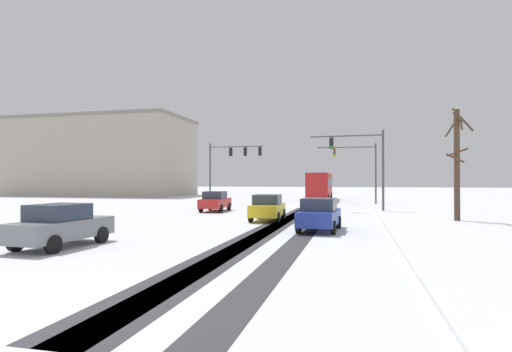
{
  "coord_description": "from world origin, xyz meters",
  "views": [
    {
      "loc": [
        6.56,
        -6.57,
        2.5
      ],
      "look_at": [
        0.0,
        20.37,
        2.8
      ],
      "focal_mm": 28.71,
      "sensor_mm": 36.0,
      "label": 1
    }
  ],
  "objects_px": {
    "car_yellow_cab_second": "(268,207)",
    "office_building_far_left_block": "(101,157)",
    "traffic_signal_far_left": "(231,159)",
    "car_red_lead": "(215,201)",
    "car_grey_fourth": "(61,225)",
    "bus_oncoming": "(320,184)",
    "traffic_signal_far_right": "(359,162)",
    "traffic_signal_near_right": "(362,156)",
    "car_blue_third": "(319,214)",
    "bare_tree_sidewalk_mid": "(457,161)"
  },
  "relations": [
    {
      "from": "car_yellow_cab_second",
      "to": "office_building_far_left_block",
      "type": "relative_size",
      "value": 0.14
    },
    {
      "from": "traffic_signal_far_left",
      "to": "office_building_far_left_block",
      "type": "relative_size",
      "value": 0.22
    },
    {
      "from": "car_red_lead",
      "to": "office_building_far_left_block",
      "type": "distance_m",
      "value": 42.65
    },
    {
      "from": "traffic_signal_far_left",
      "to": "car_red_lead",
      "type": "xyz_separation_m",
      "value": [
        1.88,
        -10.35,
        -3.97
      ]
    },
    {
      "from": "car_red_lead",
      "to": "car_grey_fourth",
      "type": "distance_m",
      "value": 18.25
    },
    {
      "from": "car_red_lead",
      "to": "bus_oncoming",
      "type": "bearing_deg",
      "value": 71.48
    },
    {
      "from": "traffic_signal_far_left",
      "to": "office_building_far_left_block",
      "type": "xyz_separation_m",
      "value": [
        -28.7,
        18.85,
        1.63
      ]
    },
    {
      "from": "traffic_signal_far_left",
      "to": "traffic_signal_far_right",
      "type": "bearing_deg",
      "value": 15.81
    },
    {
      "from": "traffic_signal_near_right",
      "to": "car_red_lead",
      "type": "bearing_deg",
      "value": -168.6
    },
    {
      "from": "car_red_lead",
      "to": "car_yellow_cab_second",
      "type": "xyz_separation_m",
      "value": [
        5.73,
        -6.51,
        0.0
      ]
    },
    {
      "from": "car_yellow_cab_second",
      "to": "traffic_signal_far_right",
      "type": "bearing_deg",
      "value": 74.54
    },
    {
      "from": "car_yellow_cab_second",
      "to": "car_grey_fourth",
      "type": "height_order",
      "value": "same"
    },
    {
      "from": "car_yellow_cab_second",
      "to": "car_blue_third",
      "type": "xyz_separation_m",
      "value": [
        3.58,
        -4.43,
        0.0
      ]
    },
    {
      "from": "bus_oncoming",
      "to": "office_building_far_left_block",
      "type": "relative_size",
      "value": 0.38
    },
    {
      "from": "traffic_signal_far_right",
      "to": "car_yellow_cab_second",
      "type": "height_order",
      "value": "traffic_signal_far_right"
    },
    {
      "from": "bus_oncoming",
      "to": "bare_tree_sidewalk_mid",
      "type": "height_order",
      "value": "bare_tree_sidewalk_mid"
    },
    {
      "from": "traffic_signal_far_right",
      "to": "car_blue_third",
      "type": "bearing_deg",
      "value": -94.86
    },
    {
      "from": "car_red_lead",
      "to": "car_blue_third",
      "type": "xyz_separation_m",
      "value": [
        9.3,
        -10.93,
        0.0
      ]
    },
    {
      "from": "traffic_signal_far_left",
      "to": "car_blue_third",
      "type": "bearing_deg",
      "value": -62.29
    },
    {
      "from": "car_grey_fourth",
      "to": "bus_oncoming",
      "type": "height_order",
      "value": "bus_oncoming"
    },
    {
      "from": "car_red_lead",
      "to": "car_grey_fourth",
      "type": "bearing_deg",
      "value": -89.01
    },
    {
      "from": "bus_oncoming",
      "to": "traffic_signal_near_right",
      "type": "bearing_deg",
      "value": -74.73
    },
    {
      "from": "bus_oncoming",
      "to": "office_building_far_left_block",
      "type": "height_order",
      "value": "office_building_far_left_block"
    },
    {
      "from": "office_building_far_left_block",
      "to": "car_yellow_cab_second",
      "type": "bearing_deg",
      "value": -44.53
    },
    {
      "from": "car_grey_fourth",
      "to": "bus_oncoming",
      "type": "bearing_deg",
      "value": 80.5
    },
    {
      "from": "car_grey_fourth",
      "to": "bus_oncoming",
      "type": "distance_m",
      "value": 38.9
    },
    {
      "from": "traffic_signal_far_right",
      "to": "bare_tree_sidewalk_mid",
      "type": "relative_size",
      "value": 0.94
    },
    {
      "from": "traffic_signal_far_right",
      "to": "car_grey_fourth",
      "type": "xyz_separation_m",
      "value": [
        -11.12,
        -32.37,
        -3.63
      ]
    },
    {
      "from": "car_yellow_cab_second",
      "to": "office_building_far_left_block",
      "type": "bearing_deg",
      "value": 135.47
    },
    {
      "from": "car_red_lead",
      "to": "traffic_signal_far_left",
      "type": "bearing_deg",
      "value": 100.29
    },
    {
      "from": "car_red_lead",
      "to": "car_blue_third",
      "type": "distance_m",
      "value": 14.36
    },
    {
      "from": "traffic_signal_far_right",
      "to": "office_building_far_left_block",
      "type": "bearing_deg",
      "value": 160.25
    },
    {
      "from": "traffic_signal_far_left",
      "to": "car_grey_fourth",
      "type": "distance_m",
      "value": 28.96
    },
    {
      "from": "car_red_lead",
      "to": "office_building_far_left_block",
      "type": "relative_size",
      "value": 0.14
    },
    {
      "from": "traffic_signal_far_right",
      "to": "traffic_signal_far_left",
      "type": "height_order",
      "value": "same"
    },
    {
      "from": "office_building_far_left_block",
      "to": "traffic_signal_far_left",
      "type": "bearing_deg",
      "value": -33.3
    },
    {
      "from": "car_grey_fourth",
      "to": "car_blue_third",
      "type": "bearing_deg",
      "value": 39.14
    },
    {
      "from": "traffic_signal_far_left",
      "to": "bare_tree_sidewalk_mid",
      "type": "distance_m",
      "value": 23.75
    },
    {
      "from": "bus_oncoming",
      "to": "car_blue_third",
      "type": "bearing_deg",
      "value": -85.26
    },
    {
      "from": "traffic_signal_near_right",
      "to": "bus_oncoming",
      "type": "bearing_deg",
      "value": 105.27
    },
    {
      "from": "traffic_signal_far_right",
      "to": "car_blue_third",
      "type": "xyz_separation_m",
      "value": [
        -2.13,
        -25.06,
        -3.63
      ]
    },
    {
      "from": "car_yellow_cab_second",
      "to": "bus_oncoming",
      "type": "xyz_separation_m",
      "value": [
        1.0,
        26.6,
        1.18
      ]
    },
    {
      "from": "bare_tree_sidewalk_mid",
      "to": "office_building_far_left_block",
      "type": "distance_m",
      "value": 58.1
    },
    {
      "from": "car_yellow_cab_second",
      "to": "car_grey_fourth",
      "type": "distance_m",
      "value": 12.93
    },
    {
      "from": "car_yellow_cab_second",
      "to": "car_blue_third",
      "type": "relative_size",
      "value": 0.99
    },
    {
      "from": "traffic_signal_near_right",
      "to": "car_grey_fourth",
      "type": "relative_size",
      "value": 1.55
    },
    {
      "from": "car_grey_fourth",
      "to": "office_building_far_left_block",
      "type": "distance_m",
      "value": 56.9
    },
    {
      "from": "car_red_lead",
      "to": "car_blue_third",
      "type": "height_order",
      "value": "same"
    },
    {
      "from": "bus_oncoming",
      "to": "office_building_far_left_block",
      "type": "bearing_deg",
      "value": 166.28
    },
    {
      "from": "traffic_signal_far_right",
      "to": "car_red_lead",
      "type": "bearing_deg",
      "value": -128.99
    }
  ]
}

